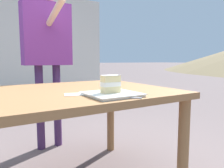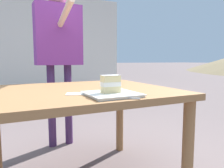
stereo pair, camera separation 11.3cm
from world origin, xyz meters
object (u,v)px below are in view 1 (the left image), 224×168
Objects in this scene: cake_slice at (111,84)px; paper_napkin at (75,94)px; patio_table at (76,104)px; dessert_fork at (122,98)px; dessert_plate at (112,94)px; diner_person at (47,37)px.

cake_slice is 0.72× the size of paper_napkin.
patio_table is 8.04× the size of dessert_fork.
paper_napkin is at bearing -58.21° from dessert_fork.
patio_table is 8.56× the size of paper_napkin.
dessert_plate is at bearing 127.86° from cake_slice.
cake_slice is 1.21m from diner_person.
dessert_fork is at bearing 99.32° from patio_table.
patio_table is 0.45m from dessert_fork.
dessert_fork is (0.00, 0.11, -0.06)m from cake_slice.
patio_table is 0.37m from cake_slice.
dessert_plate is 1.23m from diner_person.
cake_slice is 0.21m from paper_napkin.
patio_table is 4.42× the size of dessert_plate.
cake_slice is at bearing -52.14° from dessert_plate.
dessert_fork is 0.29m from paper_napkin.
paper_napkin reaches higher than patio_table.
cake_slice is 0.13m from dessert_fork.
cake_slice is 0.06× the size of diner_person.
paper_napkin is at bearing 67.21° from patio_table.
dessert_fork is at bearing 91.40° from diner_person.
patio_table is at bearing -76.86° from dessert_plate.
dessert_plate is 0.11m from dessert_fork.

